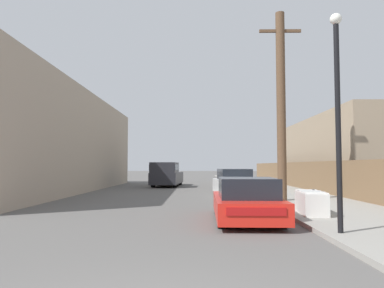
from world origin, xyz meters
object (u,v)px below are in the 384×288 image
at_px(pickup_truck, 167,174).
at_px(parked_sports_car_red, 246,201).
at_px(utility_pole, 281,104).
at_px(car_parked_mid, 234,183).
at_px(discarded_fridge, 311,202).
at_px(street_lamp, 338,104).

bearing_deg(pickup_truck, parked_sports_car_red, 105.03).
xyz_separation_m(pickup_truck, utility_pole, (5.95, -12.60, 3.34)).
bearing_deg(utility_pole, car_parked_mid, 114.33).
height_order(car_parked_mid, utility_pole, utility_pole).
height_order(discarded_fridge, utility_pole, utility_pole).
xyz_separation_m(pickup_truck, street_lamp, (5.46, -20.28, 2.04)).
bearing_deg(car_parked_mid, street_lamp, -87.53).
xyz_separation_m(car_parked_mid, street_lamp, (1.21, -11.43, 2.30)).
distance_m(discarded_fridge, parked_sports_car_red, 2.18).
relative_size(parked_sports_car_red, pickup_truck, 0.73).
height_order(discarded_fridge, street_lamp, street_lamp).
height_order(parked_sports_car_red, car_parked_mid, car_parked_mid).
bearing_deg(street_lamp, parked_sports_car_red, 124.27).
bearing_deg(car_parked_mid, discarded_fridge, -82.84).
xyz_separation_m(car_parked_mid, pickup_truck, (-4.25, 8.85, 0.26)).
height_order(parked_sports_car_red, street_lamp, street_lamp).
relative_size(pickup_truck, utility_pole, 0.73).
height_order(parked_sports_car_red, pickup_truck, pickup_truck).
xyz_separation_m(parked_sports_car_red, street_lamp, (1.72, -2.52, 2.38)).
distance_m(discarded_fridge, utility_pole, 5.85).
bearing_deg(street_lamp, car_parked_mid, 96.06).
distance_m(parked_sports_car_red, pickup_truck, 18.15).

